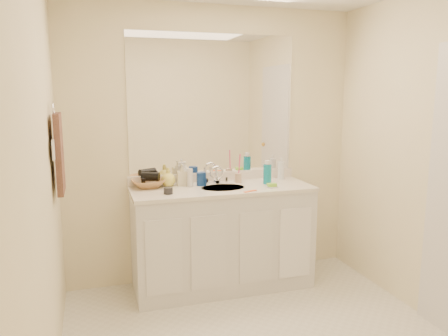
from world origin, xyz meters
TOP-DOWN VIEW (x-y plane):
  - wall_back at (0.00, 1.30)m, footprint 2.60×0.02m
  - wall_front at (0.00, -1.30)m, footprint 2.60×0.02m
  - wall_left at (-1.30, 0.00)m, footprint 0.02×2.60m
  - wall_right at (1.30, 0.00)m, footprint 0.02×2.60m
  - vanity_cabinet at (0.00, 1.02)m, footprint 1.50×0.55m
  - countertop at (0.00, 1.02)m, footprint 1.52×0.57m
  - backsplash at (0.00, 1.29)m, footprint 1.52×0.03m
  - sink_basin at (0.00, 1.00)m, footprint 0.37×0.37m
  - faucet at (0.00, 1.18)m, footprint 0.02×0.02m
  - mirror at (0.00, 1.29)m, footprint 1.48×0.01m
  - blue_mug at (-0.15, 1.14)m, footprint 0.09×0.09m
  - tan_cup at (0.19, 1.16)m, footprint 0.07×0.07m
  - toothbrush at (0.20, 1.16)m, footprint 0.02×0.04m
  - mouthwash_bottle at (0.41, 1.03)m, footprint 0.08×0.08m
  - clear_pump_bottle at (0.61, 1.19)m, footprint 0.08×0.08m
  - soap_dish at (0.39, 0.88)m, footprint 0.11×0.10m
  - green_soap at (0.39, 0.88)m, footprint 0.07×0.05m
  - orange_comb at (0.17, 0.80)m, footprint 0.13×0.07m
  - dark_jar at (-0.48, 0.91)m, footprint 0.08×0.08m
  - extra_white_bottle at (-0.26, 1.11)m, footprint 0.05×0.05m
  - soap_bottle_white at (-0.28, 1.22)m, footprint 0.08×0.08m
  - soap_bottle_cream at (-0.31, 1.19)m, footprint 0.09×0.09m
  - soap_bottle_yellow at (-0.43, 1.20)m, footprint 0.12×0.12m
  - wicker_basket at (-0.60, 1.19)m, footprint 0.29×0.29m
  - hair_dryer at (-0.58, 1.19)m, footprint 0.17×0.13m
  - towel_ring at (-1.27, 0.77)m, footprint 0.01×0.11m
  - hand_towel at (-1.25, 0.77)m, footprint 0.04×0.32m
  - switch_plate at (-1.27, 0.57)m, footprint 0.01×0.08m

SIDE VIEW (x-z plane):
  - vanity_cabinet at x=0.00m, z-range 0.00..0.85m
  - countertop at x=0.00m, z-range 0.85..0.88m
  - sink_basin at x=0.00m, z-range 0.86..0.88m
  - orange_comb at x=0.17m, z-range 0.88..0.89m
  - soap_dish at x=0.39m, z-range 0.88..0.89m
  - green_soap at x=0.39m, z-range 0.89..0.92m
  - dark_jar at x=-0.48m, z-range 0.88..0.93m
  - wicker_basket at x=-0.60m, z-range 0.88..0.95m
  - backsplash at x=0.00m, z-range 0.88..0.96m
  - tan_cup at x=0.19m, z-range 0.88..0.96m
  - faucet at x=0.00m, z-range 0.88..0.99m
  - blue_mug at x=-0.15m, z-range 0.88..0.99m
  - extra_white_bottle at x=-0.26m, z-range 0.88..1.03m
  - soap_bottle_yellow at x=-0.43m, z-range 0.88..1.04m
  - clear_pump_bottle at x=0.61m, z-range 0.88..1.04m
  - mouthwash_bottle at x=0.41m, z-range 0.88..1.05m
  - hair_dryer at x=-0.58m, z-range 0.93..1.01m
  - soap_bottle_cream at x=-0.31m, z-range 0.88..1.06m
  - soap_bottle_white at x=-0.28m, z-range 0.88..1.08m
  - toothbrush at x=0.20m, z-range 0.93..1.13m
  - wall_back at x=0.00m, z-range 0.00..2.40m
  - wall_front at x=0.00m, z-range 0.00..2.40m
  - wall_left at x=-1.30m, z-range 0.00..2.40m
  - wall_right at x=1.30m, z-range 0.00..2.40m
  - hand_towel at x=-1.25m, z-range 0.98..1.52m
  - switch_plate at x=-1.27m, z-range 1.24..1.36m
  - towel_ring at x=-1.27m, z-range 1.49..1.61m
  - mirror at x=0.00m, z-range 0.96..2.16m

